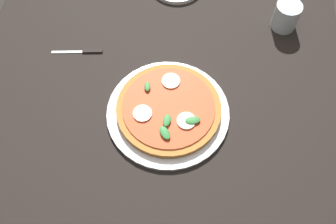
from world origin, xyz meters
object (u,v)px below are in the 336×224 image
at_px(serving_tray, 168,113).
at_px(knife, 84,52).
at_px(glass_cup, 286,16).
at_px(dining_table, 154,112).
at_px(pizza, 169,108).

height_order(serving_tray, knife, serving_tray).
height_order(knife, glass_cup, glass_cup).
distance_m(dining_table, serving_tray, 0.12).
bearing_deg(serving_tray, pizza, -17.98).
bearing_deg(dining_table, glass_cup, -49.94).
bearing_deg(glass_cup, dining_table, 130.06).
distance_m(serving_tray, knife, 0.33).
relative_size(serving_tray, glass_cup, 3.91).
height_order(dining_table, serving_tray, serving_tray).
bearing_deg(serving_tray, dining_table, 43.51).
xyz_separation_m(knife, glass_cup, (0.18, -0.60, 0.04)).
xyz_separation_m(dining_table, serving_tray, (-0.05, -0.05, 0.10)).
relative_size(pizza, knife, 1.84).
bearing_deg(glass_cup, serving_tray, 138.32).
relative_size(dining_table, knife, 8.24).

